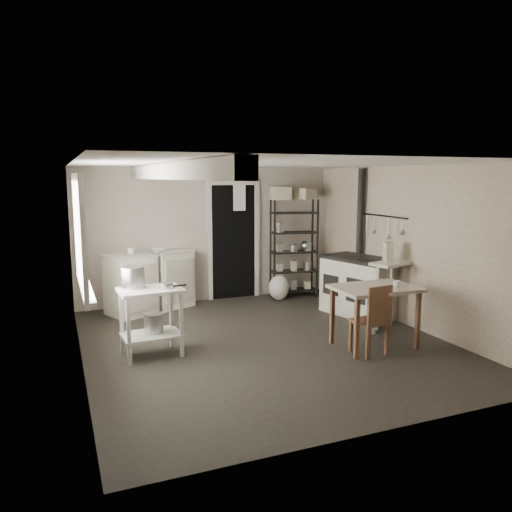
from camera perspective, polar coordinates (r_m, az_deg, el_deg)
name	(u,v)px	position (r m, az deg, el deg)	size (l,w,h in m)	color
floor	(265,342)	(6.61, 0.99, -9.84)	(5.00, 5.00, 0.00)	black
ceiling	(265,164)	(6.26, 1.04, 10.51)	(5.00, 5.00, 0.00)	white
wall_back	(208,235)	(8.67, -5.45, 2.44)	(4.50, 0.02, 2.30)	#AFA395
wall_front	(385,300)	(4.19, 14.52, -4.90)	(4.50, 0.02, 2.30)	#AFA395
wall_left	(77,267)	(5.85, -19.73, -1.24)	(0.02, 5.00, 2.30)	#AFA395
wall_right	(409,246)	(7.50, 17.06, 1.05)	(0.02, 5.00, 2.30)	#AFA395
window	(78,234)	(6.00, -19.71, 2.39)	(0.12, 1.76, 1.28)	beige
doorway	(234,242)	(8.80, -2.57, 1.59)	(0.96, 0.10, 2.08)	beige
ceiling_beam	(169,171)	(5.89, -9.91, 9.49)	(0.18, 5.00, 0.18)	beige
wallpaper_panel	(408,246)	(7.49, 17.00, 1.05)	(0.01, 5.00, 2.30)	beige
utensil_rail	(381,216)	(7.89, 14.11, 4.48)	(0.06, 1.20, 0.44)	#A6A6A8
prep_table	(151,323)	(6.16, -11.88, -7.55)	(0.72, 0.52, 0.83)	beige
stockpot	(133,279)	(6.11, -13.88, -2.55)	(0.27, 0.27, 0.29)	#A6A6A8
saucepan	(166,287)	(6.03, -10.22, -3.46)	(0.17, 0.17, 0.09)	#A6A6A8
bucket	(154,323)	(6.22, -11.60, -7.54)	(0.23, 0.23, 0.25)	#A6A6A8
base_cabinets	(150,282)	(8.23, -11.99, -2.94)	(1.44, 0.62, 0.95)	silver
mixing_bowl	(158,252)	(8.14, -11.14, 0.50)	(0.28, 0.28, 0.07)	white
counter_cup	(131,253)	(7.98, -14.13, 0.30)	(0.11, 0.11, 0.09)	white
shelf_rack	(294,244)	(8.94, 4.35, 1.36)	(0.83, 0.32, 1.75)	black
shelf_jar	(280,222)	(8.81, 2.70, 3.95)	(0.08, 0.08, 0.17)	white
storage_box_a	(281,184)	(8.73, 2.83, 8.17)	(0.32, 0.28, 0.22)	beige
storage_box_b	(306,185)	(8.93, 5.69, 8.03)	(0.30, 0.28, 0.19)	beige
stove	(359,287)	(7.95, 11.73, -3.51)	(0.64, 1.15, 0.91)	silver
stovepipe	(360,211)	(8.27, 11.85, 5.03)	(0.10, 0.10, 1.33)	black
side_ledge	(390,297)	(7.43, 15.08, -4.58)	(0.62, 0.33, 0.95)	beige
oats_box	(388,257)	(7.34, 14.84, -0.11)	(0.11, 0.18, 0.27)	beige
work_table	(374,318)	(6.53, 13.36, -6.86)	(1.03, 0.72, 0.78)	#BFB3A3
table_cup	(396,285)	(6.46, 15.75, -3.26)	(0.09, 0.09, 0.08)	white
chair	(369,315)	(6.23, 12.83, -6.59)	(0.36, 0.38, 0.87)	#523423
flour_sack	(279,286)	(8.76, 2.63, -3.50)	(0.36, 0.31, 0.44)	silver
floor_crock	(371,328)	(7.14, 13.03, -8.01)	(0.12, 0.12, 0.15)	white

